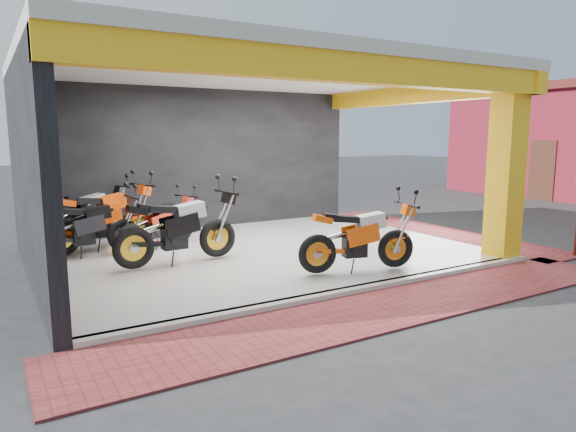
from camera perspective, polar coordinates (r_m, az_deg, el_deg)
ground at (r=8.71m, az=3.27°, el=-6.85°), size 80.00×80.00×0.00m
showroom_floor at (r=10.36m, az=-2.94°, el=-4.00°), size 8.00×6.00×0.10m
showroom_ceiling at (r=10.18m, az=-3.10°, el=15.88°), size 8.40×6.40×0.20m
back_wall at (r=12.94m, az=-9.46°, el=6.08°), size 8.20×0.20×3.50m
left_wall at (r=8.98m, az=-26.90°, el=4.03°), size 0.20×6.20×3.50m
corner_column at (r=10.50m, az=23.08°, el=4.85°), size 0.50×0.50×3.50m
header_beam_front at (r=7.63m, az=7.86°, el=15.87°), size 8.40×0.30×0.40m
header_beam_right at (r=12.51m, az=13.80°, el=12.96°), size 0.30×6.40×0.40m
floor_kerb at (r=7.91m, az=7.45°, el=-8.18°), size 8.00×0.20×0.10m
paver_front at (r=7.35m, az=11.25°, el=-9.90°), size 9.00×1.40×0.03m
paver_right at (r=13.26m, az=15.74°, el=-1.63°), size 1.40×7.00×0.03m
moto_hero at (r=8.93m, az=11.92°, el=-1.57°), size 2.32×1.33×1.34m
moto_row_a at (r=9.55m, az=-7.88°, el=-0.36°), size 2.47×1.03×1.48m
moto_row_b at (r=11.05m, az=-11.80°, el=0.05°), size 2.08×1.41×1.19m
moto_row_c at (r=11.20m, az=-16.61°, el=0.74°), size 2.59×1.64×1.49m
moto_row_d at (r=10.44m, az=-17.87°, el=-0.41°), size 2.18×0.92×1.30m
moto_row_e at (r=12.15m, az=-18.93°, el=0.97°), size 2.38×1.75×1.37m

